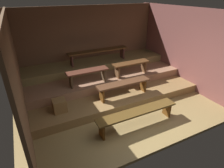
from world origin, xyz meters
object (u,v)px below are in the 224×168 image
(bench_lower_center, at_px, (124,85))
(bench_upper_center, at_px, (98,52))
(wooden_crate_lower, at_px, (59,105))
(bench_floor_center, at_px, (137,113))
(bench_middle_left, at_px, (87,73))
(bench_middle_right, at_px, (131,65))

(bench_lower_center, distance_m, bench_upper_center, 1.90)
(bench_lower_center, relative_size, wooden_crate_lower, 5.02)
(bench_floor_center, relative_size, wooden_crate_lower, 6.62)
(bench_floor_center, xyz_separation_m, wooden_crate_lower, (-1.68, 1.16, 0.04))
(wooden_crate_lower, bearing_deg, bench_upper_center, 43.44)
(bench_floor_center, distance_m, wooden_crate_lower, 2.04)
(bench_floor_center, bearing_deg, bench_middle_left, 108.08)
(bench_middle_right, xyz_separation_m, wooden_crate_lower, (-2.63, -0.72, -0.43))
(bench_lower_center, relative_size, bench_middle_left, 1.28)
(bench_lower_center, xyz_separation_m, bench_upper_center, (-0.03, 1.83, 0.52))
(bench_lower_center, xyz_separation_m, bench_middle_right, (0.73, 0.77, 0.24))
(bench_upper_center, bearing_deg, bench_middle_right, -54.50)
(bench_middle_left, height_order, bench_upper_center, bench_upper_center)
(bench_floor_center, height_order, bench_lower_center, bench_lower_center)
(bench_floor_center, xyz_separation_m, bench_upper_center, (0.20, 2.94, 0.76))
(bench_middle_left, xyz_separation_m, wooden_crate_lower, (-1.07, -0.72, -0.43))
(bench_lower_center, distance_m, bench_middle_right, 1.09)
(bench_middle_left, distance_m, bench_middle_right, 1.57)
(bench_floor_center, relative_size, bench_lower_center, 1.32)
(bench_middle_left, distance_m, bench_upper_center, 1.36)
(bench_middle_left, height_order, wooden_crate_lower, bench_middle_left)
(bench_floor_center, distance_m, bench_upper_center, 3.04)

